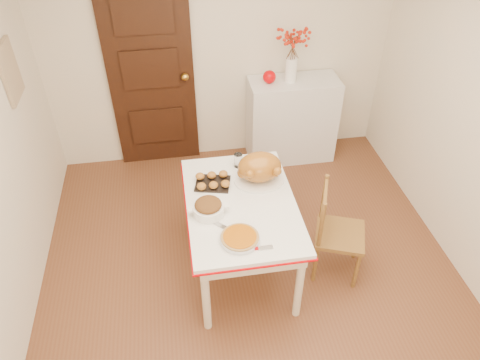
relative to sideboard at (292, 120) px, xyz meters
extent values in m
cube|color=brown|center=(-0.74, -1.78, -0.47)|extent=(3.50, 4.00, 0.00)
cube|color=beige|center=(-0.74, 0.22, 0.78)|extent=(3.50, 0.00, 2.50)
cube|color=black|center=(-1.44, 0.19, 0.56)|extent=(0.85, 0.06, 2.06)
cube|color=#CDB488|center=(-2.47, -0.58, 1.03)|extent=(0.03, 0.35, 0.45)
cube|color=silver|center=(0.00, 0.00, 0.00)|extent=(0.93, 0.41, 0.93)
sphere|color=#C60004|center=(-0.27, 0.00, 0.53)|extent=(0.13, 0.13, 0.13)
cylinder|color=#A04F04|center=(-0.89, -1.92, 0.31)|extent=(0.29, 0.29, 0.06)
cylinder|color=white|center=(-0.76, -1.08, 0.34)|extent=(0.07, 0.07, 0.12)
camera|label=1|loc=(-1.24, -4.07, 2.59)|focal=33.90mm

